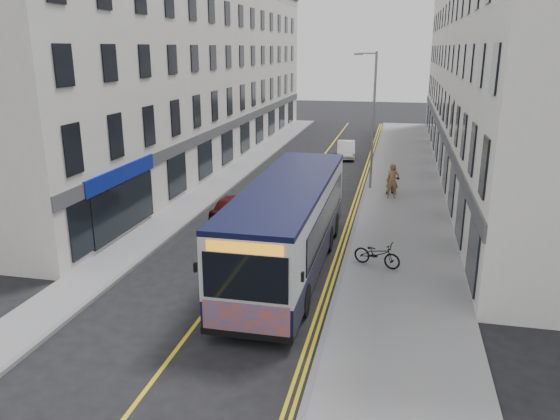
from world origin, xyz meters
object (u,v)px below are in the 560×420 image
at_px(pedestrian_near, 392,181).
at_px(pedestrian_far, 393,180).
at_px(streetlamp, 372,116).
at_px(city_bus, 289,223).
at_px(bicycle, 377,254).
at_px(car_white, 346,149).
at_px(car_maroon, 234,206).

relative_size(pedestrian_near, pedestrian_far, 1.18).
distance_m(streetlamp, pedestrian_far, 3.92).
height_order(streetlamp, city_bus, streetlamp).
xyz_separation_m(bicycle, car_white, (-3.44, 21.97, 0.02)).
relative_size(bicycle, pedestrian_far, 1.13).
relative_size(city_bus, pedestrian_near, 6.08).
bearing_deg(car_white, bicycle, -87.04).
height_order(streetlamp, car_white, streetlamp).
relative_size(pedestrian_near, car_white, 0.51).
height_order(bicycle, car_white, car_white).
bearing_deg(car_white, pedestrian_far, -76.74).
height_order(bicycle, pedestrian_near, pedestrian_near).
height_order(city_bus, car_maroon, city_bus).
distance_m(city_bus, bicycle, 3.63).
xyz_separation_m(bicycle, car_maroon, (-7.30, 5.04, 0.01)).
distance_m(streetlamp, city_bus, 13.56).
distance_m(bicycle, pedestrian_far, 11.09).
height_order(streetlamp, car_maroon, streetlamp).
distance_m(pedestrian_far, car_white, 11.54).
bearing_deg(pedestrian_far, pedestrian_near, -124.39).
xyz_separation_m(city_bus, pedestrian_near, (3.62, 11.03, -0.79)).
height_order(city_bus, pedestrian_near, city_bus).
distance_m(bicycle, pedestrian_near, 10.23).
bearing_deg(car_maroon, pedestrian_far, -137.60).
bearing_deg(city_bus, car_white, 90.34).
distance_m(pedestrian_near, pedestrian_far, 0.88).
relative_size(city_bus, pedestrian_far, 7.20).
distance_m(pedestrian_near, car_white, 12.35).
bearing_deg(pedestrian_near, bicycle, -95.31).
xyz_separation_m(streetlamp, bicycle, (1.07, -12.32, -3.77)).
bearing_deg(car_maroon, city_bus, 128.46).
relative_size(city_bus, car_maroon, 3.27).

